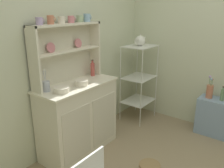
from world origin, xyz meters
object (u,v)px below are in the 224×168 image
at_px(side_shelf_blue, 215,117).
at_px(jam_bottle, 93,69).
at_px(flower_vase, 210,91).
at_px(bowl_mixing_large, 62,90).
at_px(hutch_shelf_unit, 65,48).
at_px(porcelain_teapot, 140,41).
at_px(cup_lilac_0, 39,21).
at_px(bakers_rack, 139,75).
at_px(utensil_jar, 46,86).
at_px(oil_bottle, 222,95).
at_px(hutch_cabinet, 79,117).

bearing_deg(side_shelf_blue, jam_bottle, 128.65).
bearing_deg(jam_bottle, flower_vase, -48.70).
bearing_deg(bowl_mixing_large, jam_bottle, 13.37).
distance_m(hutch_shelf_unit, porcelain_teapot, 1.26).
bearing_deg(porcelain_teapot, cup_lilac_0, 171.57).
bearing_deg(bakers_rack, utensil_jar, 173.25).
bearing_deg(oil_bottle, flower_vase, 90.16).
xyz_separation_m(hutch_shelf_unit, cup_lilac_0, (-0.35, -0.04, 0.32)).
bearing_deg(bowl_mixing_large, hutch_shelf_unit, 38.62).
height_order(utensil_jar, oil_bottle, utensil_jar).
xyz_separation_m(jam_bottle, porcelain_teapot, (0.85, -0.20, 0.29)).
xyz_separation_m(side_shelf_blue, flower_vase, (-0.00, 0.12, 0.37)).
bearing_deg(oil_bottle, cup_lilac_0, 141.70).
bearing_deg(side_shelf_blue, porcelain_teapot, 100.72).
bearing_deg(flower_vase, hutch_cabinet, 141.99).
bearing_deg(jam_bottle, bowl_mixing_large, -166.63).
height_order(bakers_rack, cup_lilac_0, cup_lilac_0).
bearing_deg(hutch_shelf_unit, side_shelf_blue, -44.37).
distance_m(jam_bottle, porcelain_teapot, 0.92).
bearing_deg(side_shelf_blue, hutch_cabinet, 139.15).
distance_m(utensil_jar, porcelain_teapot, 1.64).
bearing_deg(side_shelf_blue, bakers_rack, 100.64).
bearing_deg(porcelain_teapot, oil_bottle, -79.71).
relative_size(hutch_cabinet, porcelain_teapot, 4.23).
height_order(bakers_rack, side_shelf_blue, bakers_rack).
bearing_deg(oil_bottle, bowl_mixing_large, 144.90).
xyz_separation_m(bakers_rack, porcelain_teapot, (-0.00, 0.00, 0.52)).
bearing_deg(utensil_jar, jam_bottle, 0.61).
bearing_deg(oil_bottle, side_shelf_blue, 90.00).
xyz_separation_m(bakers_rack, cup_lilac_0, (-1.58, 0.23, 0.87)).
bearing_deg(hutch_cabinet, hutch_shelf_unit, 90.00).
bearing_deg(jam_bottle, porcelain_teapot, -13.09).
height_order(hutch_cabinet, cup_lilac_0, cup_lilac_0).
distance_m(utensil_jar, flower_vase, 2.20).
bearing_deg(flower_vase, cup_lilac_0, 145.16).
xyz_separation_m(bakers_rack, bowl_mixing_large, (-1.52, 0.04, 0.17)).
relative_size(flower_vase, oil_bottle, 1.59).
bearing_deg(bakers_rack, side_shelf_blue, -79.36).
xyz_separation_m(utensil_jar, oil_bottle, (1.82, -1.37, -0.33)).
relative_size(hutch_shelf_unit, cup_lilac_0, 11.31).
bearing_deg(porcelain_teapot, hutch_shelf_unit, 167.36).
height_order(jam_bottle, porcelain_teapot, porcelain_teapot).
height_order(hutch_cabinet, utensil_jar, utensil_jar).
distance_m(bowl_mixing_large, porcelain_teapot, 1.56).
height_order(bowl_mixing_large, oil_bottle, bowl_mixing_large).
relative_size(hutch_shelf_unit, side_shelf_blue, 1.81).
bearing_deg(cup_lilac_0, jam_bottle, -2.83).
bearing_deg(bakers_rack, cup_lilac_0, 171.58).
distance_m(cup_lilac_0, utensil_jar, 0.66).
bearing_deg(flower_vase, side_shelf_blue, -89.77).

